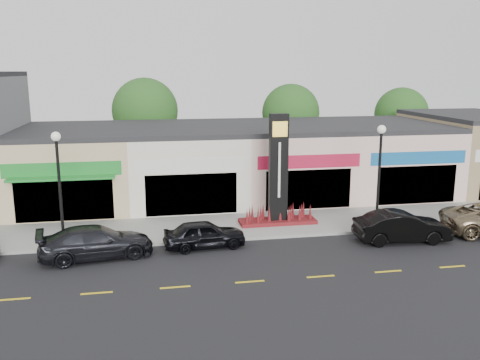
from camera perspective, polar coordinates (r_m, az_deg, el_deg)
The scene contains 17 objects.
ground at distance 23.66m, azimuth -0.34°, elevation -8.50°, with size 120.00×120.00×0.00m, color black.
sidewalk at distance 27.69m, azimuth -1.90°, elevation -5.22°, with size 52.00×4.30×0.15m, color gray.
curb at distance 25.58m, azimuth -1.16°, elevation -6.71°, with size 52.00×0.20×0.15m, color gray.
shop_beige at distance 34.11m, azimuth -18.02°, elevation 1.53°, with size 7.00×10.85×4.80m.
shop_cream at distance 33.88m, azimuth -6.21°, elevation 1.99°, with size 7.00×10.01×4.80m.
shop_pink_w at distance 35.06m, azimuth 5.28°, elevation 2.35°, with size 7.00×10.01×4.80m.
shop_pink_e at distance 37.53m, azimuth 15.65°, elevation 2.60°, with size 7.00×10.01×4.80m.
shop_tan at distance 41.03m, azimuth 24.51°, elevation 3.09°, with size 7.00×10.01×5.30m.
tree_rear_west at distance 41.42m, azimuth -10.61°, elevation 7.64°, with size 5.20×5.20×7.83m.
tree_rear_mid at distance 43.10m, azimuth 5.71°, elevation 7.51°, with size 4.80×4.80×7.29m.
tree_rear_east at distance 46.85m, azimuth 17.64°, elevation 7.06°, with size 4.60×4.60×6.94m.
lamp_west_near at distance 25.14m, azimuth -19.66°, elevation 0.27°, with size 0.44×0.44×5.47m.
lamp_east_near at distance 27.46m, azimuth 15.40°, elevation 1.51°, with size 0.44×0.44×5.47m.
pylon_sign at distance 27.55m, azimuth 4.30°, elevation -0.60°, with size 4.20×1.30×6.00m.
car_dark_sedan at distance 24.09m, azimuth -15.85°, elevation -6.74°, with size 5.07×2.06×1.47m, color black.
car_black_sedan at distance 24.56m, azimuth -4.00°, elevation -6.09°, with size 3.92×1.58×1.33m, color black.
car_black_conv at distance 26.55m, azimuth 17.70°, elevation -5.03°, with size 4.65×1.62×1.53m, color black.
Camera 1 is at (-3.82, -21.80, 8.36)m, focal length 38.00 mm.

